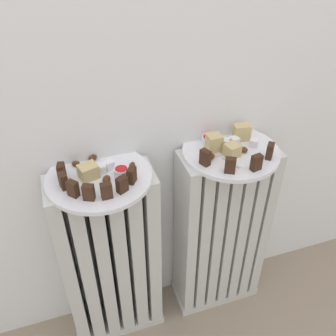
{
  "coord_description": "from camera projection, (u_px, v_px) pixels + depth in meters",
  "views": [
    {
      "loc": [
        -0.26,
        -0.49,
        1.24
      ],
      "look_at": [
        0.0,
        0.28,
        0.63
      ],
      "focal_mm": 40.15,
      "sensor_mm": 36.0,
      "label": 1
    }
  ],
  "objects": [
    {
      "name": "marble_cake_slice_right_2",
      "position": [
        232.0,
        150.0,
        1.01
      ],
      "size": [
        0.05,
        0.04,
        0.04
      ],
      "primitive_type": "cube",
      "rotation": [
        0.0,
        0.0,
        0.26
      ],
      "color": "tan",
      "rests_on": "plate_right"
    },
    {
      "name": "turkish_delight_left_0",
      "position": [
        109.0,
        165.0,
        0.97
      ],
      "size": [
        0.03,
        0.03,
        0.02
      ],
      "primitive_type": "cube",
      "rotation": [
        0.0,
        0.0,
        0.36
      ],
      "color": "white",
      "rests_on": "plate_left"
    },
    {
      "name": "plate_right",
      "position": [
        231.0,
        152.0,
        1.05
      ],
      "size": [
        0.27,
        0.27,
        0.01
      ],
      "primitive_type": "cylinder",
      "color": "white",
      "rests_on": "radiator_right"
    },
    {
      "name": "medjool_date_left_1",
      "position": [
        107.0,
        179.0,
        0.93
      ],
      "size": [
        0.03,
        0.03,
        0.02
      ],
      "primitive_type": "ellipsoid",
      "rotation": [
        0.0,
        0.0,
        1.18
      ],
      "color": "#4C2814",
      "rests_on": "plate_left"
    },
    {
      "name": "dark_cake_slice_left_6",
      "position": [
        132.0,
        175.0,
        0.92
      ],
      "size": [
        0.03,
        0.03,
        0.04
      ],
      "primitive_type": "cube",
      "rotation": [
        0.0,
        0.0,
        0.96
      ],
      "color": "#382114",
      "rests_on": "plate_left"
    },
    {
      "name": "plate_left",
      "position": [
        99.0,
        177.0,
        0.96
      ],
      "size": [
        0.27,
        0.27,
        0.01
      ],
      "primitive_type": "cylinder",
      "color": "white",
      "rests_on": "radiator_left"
    },
    {
      "name": "turkish_delight_left_1",
      "position": [
        102.0,
        169.0,
        0.96
      ],
      "size": [
        0.02,
        0.02,
        0.02
      ],
      "primitive_type": "cube",
      "rotation": [
        0.0,
        0.0,
        0.0
      ],
      "color": "white",
      "rests_on": "plate_left"
    },
    {
      "name": "dark_cake_slice_left_0",
      "position": [
        61.0,
        171.0,
        0.94
      ],
      "size": [
        0.02,
        0.03,
        0.04
      ],
      "primitive_type": "cube",
      "rotation": [
        0.0,
        0.0,
        -1.79
      ],
      "color": "#382114",
      "rests_on": "plate_left"
    },
    {
      "name": "medjool_date_right_0",
      "position": [
        244.0,
        150.0,
        1.04
      ],
      "size": [
        0.03,
        0.03,
        0.02
      ],
      "primitive_type": "ellipsoid",
      "rotation": [
        0.0,
        0.0,
        2.21
      ],
      "color": "#4C2814",
      "rests_on": "plate_right"
    },
    {
      "name": "dark_cake_slice_left_3",
      "position": [
        89.0,
        192.0,
        0.87
      ],
      "size": [
        0.03,
        0.03,
        0.04
      ],
      "primitive_type": "cube",
      "rotation": [
        0.0,
        0.0,
        -0.41
      ],
      "color": "#382114",
      "rests_on": "plate_left"
    },
    {
      "name": "medjool_date_left_3",
      "position": [
        76.0,
        164.0,
        0.98
      ],
      "size": [
        0.03,
        0.02,
        0.02
      ],
      "primitive_type": "ellipsoid",
      "rotation": [
        0.0,
        0.0,
        2.9
      ],
      "color": "#4C2814",
      "rests_on": "plate_left"
    },
    {
      "name": "marble_cake_slice_left_0",
      "position": [
        88.0,
        172.0,
        0.94
      ],
      "size": [
        0.05,
        0.05,
        0.04
      ],
      "primitive_type": "cube",
      "rotation": [
        0.0,
        0.0,
        0.29
      ],
      "color": "tan",
      "rests_on": "plate_left"
    },
    {
      "name": "marble_cake_slice_right_1",
      "position": [
        214.0,
        143.0,
        1.03
      ],
      "size": [
        0.04,
        0.04,
        0.05
      ],
      "primitive_type": "cube",
      "rotation": [
        0.0,
        0.0,
        0.04
      ],
      "color": "tan",
      "rests_on": "plate_right"
    },
    {
      "name": "turkish_delight_right_2",
      "position": [
        254.0,
        143.0,
        1.06
      ],
      "size": [
        0.03,
        0.03,
        0.02
      ],
      "primitive_type": "cube",
      "rotation": [
        0.0,
        0.0,
        0.87
      ],
      "color": "white",
      "rests_on": "plate_right"
    },
    {
      "name": "radiator_left",
      "position": [
        111.0,
        261.0,
        1.16
      ],
      "size": [
        0.3,
        0.13,
        0.64
      ],
      "color": "silver",
      "rests_on": "ground_plane"
    },
    {
      "name": "fork",
      "position": [
        224.0,
        159.0,
        1.01
      ],
      "size": [
        0.05,
        0.09,
        0.0
      ],
      "color": "silver",
      "rests_on": "plate_right"
    },
    {
      "name": "medjool_date_left_2",
      "position": [
        132.0,
        165.0,
        0.98
      ],
      "size": [
        0.03,
        0.03,
        0.02
      ],
      "primitive_type": "ellipsoid",
      "rotation": [
        0.0,
        0.0,
        1.03
      ],
      "color": "#4C2814",
      "rests_on": "plate_left"
    },
    {
      "name": "dark_cake_slice_left_5",
      "position": [
        122.0,
        185.0,
        0.89
      ],
      "size": [
        0.03,
        0.03,
        0.04
      ],
      "primitive_type": "cube",
      "rotation": [
        0.0,
        0.0,
        0.5
      ],
      "color": "#382114",
      "rests_on": "plate_left"
    },
    {
      "name": "marble_cake_slice_right_0",
      "position": [
        242.0,
        132.0,
        1.08
      ],
      "size": [
        0.05,
        0.04,
        0.05
      ],
      "primitive_type": "cube",
      "rotation": [
        0.0,
        0.0,
        -0.19
      ],
      "color": "tan",
      "rests_on": "plate_right"
    },
    {
      "name": "dark_cake_slice_right_1",
      "position": [
        230.0,
        165.0,
        0.95
      ],
      "size": [
        0.03,
        0.03,
        0.04
      ],
      "primitive_type": "cube",
      "rotation": [
        0.0,
        0.0,
        -0.49
      ],
      "color": "#382114",
      "rests_on": "plate_right"
    },
    {
      "name": "turkish_delight_right_0",
      "position": [
        234.0,
        141.0,
        1.06
      ],
      "size": [
        0.03,
        0.03,
        0.02
      ],
      "primitive_type": "cube",
      "rotation": [
        0.0,
        0.0,
        0.15
      ],
      "color": "white",
      "rests_on": "plate_right"
    },
    {
      "name": "turkish_delight_right_1",
      "position": [
        225.0,
        143.0,
        1.05
      ],
      "size": [
        0.03,
        0.03,
        0.02
      ],
      "primitive_type": "cube",
      "rotation": [
        0.0,
        0.0,
        1.0
      ],
      "color": "white",
      "rests_on": "plate_right"
    },
    {
      "name": "dark_cake_slice_left_1",
      "position": [
        63.0,
        181.0,
        0.91
      ],
      "size": [
        0.02,
        0.03,
        0.04
      ],
      "primitive_type": "cube",
      "rotation": [
        0.0,
        0.0,
        -1.33
      ],
      "color": "#382114",
      "rests_on": "plate_left"
    },
    {
      "name": "dark_cake_slice_right_0",
      "position": [
        205.0,
        158.0,
        0.98
      ],
      "size": [
        0.03,
        0.03,
        0.04
      ],
      "primitive_type": "cube",
      "rotation": [
        0.0,
        0.0,
        -1.17
      ],
      "color": "#382114",
      "rests_on": "plate_right"
    },
    {
      "name": "medjool_date_left_0",
      "position": [
        93.0,
        158.0,
        1.0
      ],
      "size": [
        0.03,
        0.03,
        0.02
      ],
      "primitive_type": "ellipsoid",
      "rotation": [
        0.0,
        0.0,
        0.63
      ],
      "color": "#4C2814",
      "rests_on": "plate_left"
    },
    {
      "name": "jam_bowl_left",
      "position": [
        121.0,
        171.0,
        0.95
      ],
      "size": [
        0.04,
        0.04,
        0.02
      ],
      "color": "white",
      "rests_on": "plate_left"
    },
    {
      "name": "medjool_date_right_1",
      "position": [
        211.0,
        157.0,
        1.01
      ],
      "size": [
        0.03,
        0.03,
        0.02
      ],
      "primitive_type": "ellipsoid",
      "rotation": [
        0.0,
        0.0,
        0.56
      ],
      "color": "#4C2814",
      "rests_on": "plate_right"
    },
    {
      "name": "jam_bowl_right",
      "position": [
        210.0,
        139.0,
        1.07
      ],
      "size": [
        0.05,
        0.05,
        0.02
      ],
      "color": "white",
      "rests_on": "plate_right"
    },
    {
      "name": "radiator_right",
      "position": [
        221.0,
        233.0,
        1.25
      ],
      "size": [
        0.3,
        0.13,
        0.64
      ],
      "color": "silver",
      "rests_on": "ground_plane"
    },
    {
      "name": "dark_cake_slice_right_3",
      "position": [
        270.0,
        151.0,
        1.01
      ],
      "size": [
        0.03,
        0.03,
        0.04
      ],
      "primitive_type": "cube",
      "rotation": [
        0.0,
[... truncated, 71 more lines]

